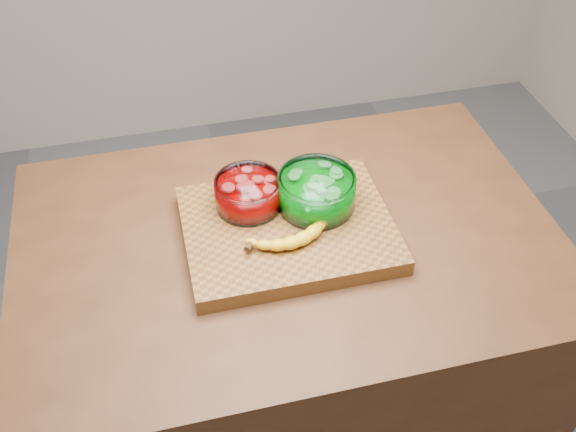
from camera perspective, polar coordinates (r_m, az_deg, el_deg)
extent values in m
cube|color=#4C2A16|center=(1.77, 0.00, -12.12)|extent=(1.20, 0.80, 0.90)
cube|color=brown|center=(1.40, 0.00, -1.19)|extent=(0.45, 0.35, 0.04)
cylinder|color=white|center=(1.41, -3.55, 2.03)|extent=(0.15, 0.15, 0.07)
cylinder|color=#C60000|center=(1.42, -3.54, 1.74)|extent=(0.13, 0.13, 0.04)
cylinder|color=#FB514F|center=(1.40, -3.59, 2.61)|extent=(0.12, 0.12, 0.02)
cylinder|color=white|center=(1.41, 2.54, 2.19)|extent=(0.17, 0.17, 0.08)
cylinder|color=#00900B|center=(1.42, 2.53, 1.82)|extent=(0.15, 0.15, 0.05)
cylinder|color=#6BDF69|center=(1.39, 2.57, 2.80)|extent=(0.14, 0.14, 0.02)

